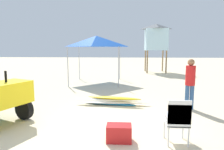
{
  "coord_description": "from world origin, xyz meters",
  "views": [
    {
      "loc": [
        0.56,
        -5.12,
        2.09
      ],
      "look_at": [
        0.1,
        2.4,
        1.08
      ],
      "focal_mm": 32.15,
      "sensor_mm": 36.0,
      "label": 1
    }
  ],
  "objects_px": {
    "popup_canopy": "(96,41)",
    "lifeguard_tower": "(156,37)",
    "surfboard_pile": "(112,101)",
    "lifeguard_near_right": "(190,81)",
    "cooler_box": "(119,133)",
    "stacked_plastic_chairs": "(178,118)"
  },
  "relations": [
    {
      "from": "stacked_plastic_chairs",
      "to": "popup_canopy",
      "type": "xyz_separation_m",
      "value": [
        -2.83,
        7.79,
        1.89
      ]
    },
    {
      "from": "lifeguard_tower",
      "to": "lifeguard_near_right",
      "type": "bearing_deg",
      "value": -92.44
    },
    {
      "from": "surfboard_pile",
      "to": "popup_canopy",
      "type": "distance_m",
      "value": 5.49
    },
    {
      "from": "lifeguard_near_right",
      "to": "cooler_box",
      "type": "xyz_separation_m",
      "value": [
        -2.34,
        -2.55,
        -0.81
      ]
    },
    {
      "from": "lifeguard_near_right",
      "to": "cooler_box",
      "type": "height_order",
      "value": "lifeguard_near_right"
    },
    {
      "from": "stacked_plastic_chairs",
      "to": "surfboard_pile",
      "type": "distance_m",
      "value": 3.41
    },
    {
      "from": "stacked_plastic_chairs",
      "to": "surfboard_pile",
      "type": "bearing_deg",
      "value": 118.13
    },
    {
      "from": "stacked_plastic_chairs",
      "to": "cooler_box",
      "type": "distance_m",
      "value": 1.33
    },
    {
      "from": "lifeguard_tower",
      "to": "cooler_box",
      "type": "relative_size",
      "value": 7.41
    },
    {
      "from": "popup_canopy",
      "to": "lifeguard_tower",
      "type": "xyz_separation_m",
      "value": [
        4.37,
        5.64,
        0.54
      ]
    },
    {
      "from": "lifeguard_near_right",
      "to": "lifeguard_tower",
      "type": "relative_size",
      "value": 0.42
    },
    {
      "from": "surfboard_pile",
      "to": "lifeguard_near_right",
      "type": "height_order",
      "value": "lifeguard_near_right"
    },
    {
      "from": "cooler_box",
      "to": "lifeguard_tower",
      "type": "bearing_deg",
      "value": 78.13
    },
    {
      "from": "surfboard_pile",
      "to": "lifeguard_near_right",
      "type": "distance_m",
      "value": 2.82
    },
    {
      "from": "surfboard_pile",
      "to": "lifeguard_tower",
      "type": "bearing_deg",
      "value": 73.31
    },
    {
      "from": "lifeguard_tower",
      "to": "cooler_box",
      "type": "height_order",
      "value": "lifeguard_tower"
    },
    {
      "from": "stacked_plastic_chairs",
      "to": "popup_canopy",
      "type": "bearing_deg",
      "value": 109.99
    },
    {
      "from": "stacked_plastic_chairs",
      "to": "surfboard_pile",
      "type": "relative_size",
      "value": 0.36
    },
    {
      "from": "stacked_plastic_chairs",
      "to": "surfboard_pile",
      "type": "xyz_separation_m",
      "value": [
        -1.59,
        2.98,
        -0.45
      ]
    },
    {
      "from": "popup_canopy",
      "to": "lifeguard_tower",
      "type": "distance_m",
      "value": 7.15
    },
    {
      "from": "lifeguard_tower",
      "to": "cooler_box",
      "type": "distance_m",
      "value": 13.93
    },
    {
      "from": "stacked_plastic_chairs",
      "to": "cooler_box",
      "type": "bearing_deg",
      "value": 176.51
    }
  ]
}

